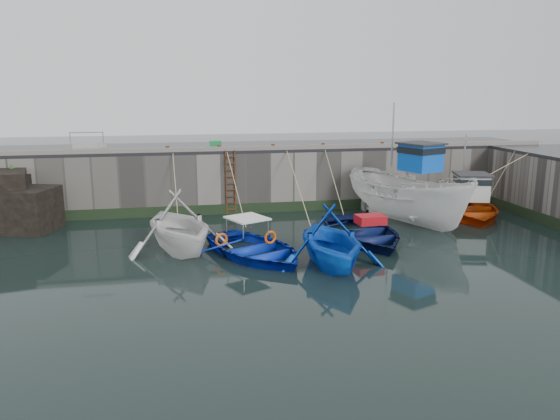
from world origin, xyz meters
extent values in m
plane|color=black|center=(0.00, 0.00, 0.00)|extent=(120.00, 120.00, 0.00)
cube|color=slate|center=(0.00, 12.50, 1.50)|extent=(30.00, 5.00, 3.00)
cube|color=black|center=(0.00, 12.50, 3.08)|extent=(30.00, 5.00, 0.16)
cube|color=slate|center=(0.00, 10.15, 3.26)|extent=(30.00, 0.30, 0.20)
cube|color=black|center=(0.00, 9.96, 0.25)|extent=(30.00, 0.08, 0.50)
cube|color=black|center=(-11.20, 8.40, 0.95)|extent=(2.96, 2.83, 1.90)
cube|color=black|center=(-12.20, 9.60, 1.15)|extent=(2.01, 1.83, 2.30)
cone|color=#2D591E|center=(-11.50, 8.20, 1.68)|extent=(0.44, 0.44, 0.45)
cone|color=#2D591E|center=(-12.00, 9.80, 2.58)|extent=(0.44, 0.44, 0.45)
cylinder|color=#3F1E0F|center=(-2.22, 9.92, 1.60)|extent=(0.07, 0.07, 3.20)
cylinder|color=#3F1E0F|center=(-1.78, 9.92, 1.60)|extent=(0.07, 0.07, 3.20)
cube|color=#3F1E0F|center=(-2.00, 9.90, 0.25)|extent=(0.44, 0.06, 0.05)
cube|color=#3F1E0F|center=(-2.00, 9.90, 0.58)|extent=(0.44, 0.06, 0.05)
cube|color=#3F1E0F|center=(-2.00, 9.90, 0.91)|extent=(0.44, 0.06, 0.05)
cube|color=#3F1E0F|center=(-2.00, 9.90, 1.24)|extent=(0.44, 0.06, 0.05)
cube|color=#3F1E0F|center=(-2.00, 9.90, 1.57)|extent=(0.44, 0.06, 0.05)
cube|color=#3F1E0F|center=(-2.00, 9.90, 1.90)|extent=(0.44, 0.06, 0.05)
cube|color=#3F1E0F|center=(-2.00, 9.90, 2.23)|extent=(0.44, 0.06, 0.05)
cube|color=#3F1E0F|center=(-2.00, 9.90, 2.56)|extent=(0.44, 0.06, 0.05)
cube|color=#3F1E0F|center=(-2.00, 9.90, 2.89)|extent=(0.44, 0.06, 0.05)
imported|color=white|center=(-4.64, 4.11, 0.00)|extent=(5.58, 6.04, 2.64)
imported|color=#0C2BBB|center=(-1.87, 2.68, 0.00)|extent=(5.61, 6.36, 1.09)
imported|color=blue|center=(0.63, 1.21, 0.00)|extent=(4.04, 4.68, 2.46)
imported|color=#0B1545|center=(2.83, 4.13, 0.00)|extent=(4.44, 5.94, 1.17)
imported|color=white|center=(5.97, 6.63, 1.08)|extent=(5.39, 7.90, 2.86)
cube|color=blue|center=(6.20, 6.07, 3.11)|extent=(1.87, 1.92, 1.20)
cube|color=black|center=(6.20, 6.07, 3.46)|extent=(1.94, 2.00, 0.28)
cube|color=#262628|center=(6.20, 6.07, 3.75)|extent=(2.13, 2.18, 0.08)
cylinder|color=#A5A8AD|center=(5.51, 7.74, 4.01)|extent=(0.08, 0.08, 3.00)
imported|color=#DA450B|center=(9.50, 7.52, 0.27)|extent=(5.79, 6.96, 1.25)
cube|color=silver|center=(9.33, 6.94, 1.50)|extent=(1.76, 1.83, 1.20)
cube|color=black|center=(9.33, 6.94, 1.85)|extent=(1.83, 1.90, 0.28)
cube|color=#262628|center=(9.33, 6.94, 2.14)|extent=(2.01, 2.07, 0.08)
cylinder|color=#A5A8AD|center=(9.83, 8.67, 2.40)|extent=(0.08, 0.08, 3.00)
cube|color=#17823A|center=(-2.51, 12.49, 3.30)|extent=(0.65, 0.43, 0.28)
cylinder|color=#A5A8AD|center=(-9.50, 10.60, 3.66)|extent=(0.05, 0.05, 1.00)
cylinder|color=#A5A8AD|center=(-8.00, 10.60, 3.66)|extent=(0.05, 0.05, 1.00)
cylinder|color=#A5A8AD|center=(-8.75, 10.60, 4.12)|extent=(1.50, 0.05, 0.05)
cube|color=gray|center=(-8.75, 11.10, 3.25)|extent=(1.60, 0.35, 0.18)
cube|color=gray|center=(-8.75, 11.45, 3.43)|extent=(1.60, 0.35, 0.18)
cylinder|color=#3F1E0F|center=(-5.00, 10.25, 3.30)|extent=(0.18, 0.18, 0.28)
cylinder|color=#3F1E0F|center=(-2.50, 10.25, 3.30)|extent=(0.18, 0.18, 0.28)
cylinder|color=#3F1E0F|center=(0.20, 10.25, 3.30)|extent=(0.18, 0.18, 0.28)
cylinder|color=#3F1E0F|center=(2.80, 10.25, 3.30)|extent=(0.18, 0.18, 0.28)
cylinder|color=#3F1E0F|center=(6.00, 10.25, 3.30)|extent=(0.18, 0.18, 0.28)
camera|label=1|loc=(-4.66, -16.73, 6.12)|focal=35.00mm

